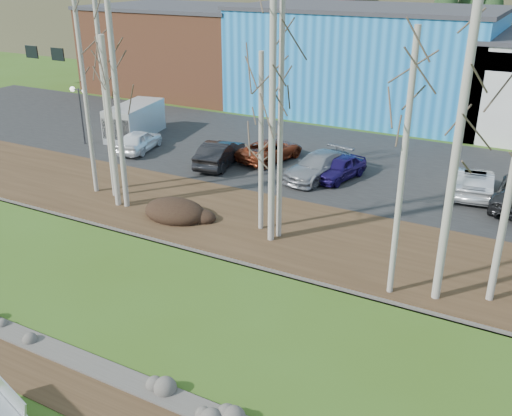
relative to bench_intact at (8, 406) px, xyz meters
The scene contains 28 objects.
dirt_strip 3.31m from the bench_intact, 31.14° to the left, with size 80.00×1.80×0.03m, color #382616.
near_bank_rocks 3.92m from the bench_intact, 43.83° to the left, with size 80.00×0.80×0.50m, color #47423D, non-canonical shape.
river 7.37m from the bench_intact, 67.55° to the left, with size 80.00×8.00×0.90m, color black, non-canonical shape.
far_bank_rocks 11.26m from the bench_intact, 75.55° to the left, with size 80.00×0.80×0.46m, color #47423D, non-canonical shape.
far_bank 14.38m from the bench_intact, 78.73° to the left, with size 80.00×7.00×0.15m, color #382616.
parking_lot 24.76m from the bench_intact, 83.48° to the left, with size 80.00×14.00×0.14m, color black.
building_brick 44.17m from the bench_intact, 118.77° to the left, with size 16.32×12.24×7.80m.
building_blue 38.90m from the bench_intact, 94.73° to the left, with size 20.40×12.24×8.30m.
bench_intact is the anchor object (origin of this frame).
dirt_mound 13.42m from the bench_intact, 106.51° to the left, with size 3.19×2.25×0.62m, color black.
birch_0 15.25m from the bench_intact, 117.78° to the left, with size 0.27×0.27×10.31m.
birch_1 17.58m from the bench_intact, 124.99° to the left, with size 0.23×0.23×12.08m.
birch_2 15.12m from the bench_intact, 119.60° to the left, with size 0.28×0.28×8.29m.
birch_3 14.30m from the bench_intact, 83.65° to the left, with size 0.23×0.23×10.33m.
birch_4 13.86m from the bench_intact, 83.99° to the left, with size 0.28×0.28×10.55m.
birch_5 14.18m from the bench_intact, 88.28° to the left, with size 0.22×0.22×7.96m.
birch_6 13.98m from the bench_intact, 57.00° to the left, with size 0.22×0.22×9.51m.
birch_7 15.28m from the bench_intact, 52.57° to the left, with size 0.30×0.30×10.35m.
birch_11 16.92m from the bench_intact, 121.20° to the left, with size 0.23×0.23×12.08m.
street_lamp 25.84m from the bench_intact, 129.50° to the left, with size 1.46×0.39×3.81m.
car_0 23.64m from the bench_intact, 120.60° to the left, with size 1.65×4.09×1.39m, color white.
car_1 21.22m from the bench_intact, 106.21° to the left, with size 1.61×4.61×1.52m, color black.
car_2 23.02m from the bench_intact, 99.31° to the left, with size 2.14×4.65×1.29m, color maroon.
car_3 21.13m from the bench_intact, 89.69° to the left, with size 2.01×4.94×1.43m, color gray.
car_4 21.63m from the bench_intact, 86.71° to the left, with size 1.55×3.86×1.31m, color #1F1256.
car_5 24.04m from the bench_intact, 70.34° to the left, with size 1.46×4.19×1.38m, color silver.
car_8 24.17m from the bench_intact, 69.50° to the left, with size 1.46×4.19×1.38m, color silver.
van_grey 27.01m from the bench_intact, 122.48° to the left, with size 3.01×5.42×2.24m.
Camera 1 is at (8.73, -6.90, 11.38)m, focal length 40.00 mm.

